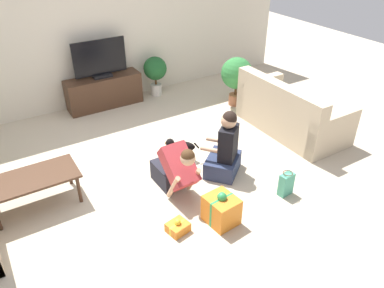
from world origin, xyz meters
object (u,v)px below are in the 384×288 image
(sofa_right, at_px, (290,113))
(gift_box_b, at_px, (178,227))
(person_kneeling, at_px, (175,169))
(dog, at_px, (181,146))
(potted_plant_corner_right, at_px, (237,75))
(coffee_table, at_px, (32,180))
(gift_box_a, at_px, (221,210))
(person_sitting, at_px, (225,151))
(gift_bag_a, at_px, (286,184))
(tv, at_px, (100,61))
(tv_console, at_px, (104,92))
(potted_plant_back_right, at_px, (155,71))

(sofa_right, bearing_deg, gift_box_b, 111.30)
(person_kneeling, bearing_deg, gift_box_b, -118.21)
(dog, distance_m, gift_box_b, 1.45)
(potted_plant_corner_right, bearing_deg, coffee_table, -165.03)
(gift_box_a, bearing_deg, coffee_table, 140.99)
(dog, bearing_deg, coffee_table, -49.87)
(person_sitting, bearing_deg, gift_box_a, 13.01)
(gift_box_b, bearing_deg, coffee_table, 133.84)
(gift_box_a, relative_size, gift_bag_a, 1.26)
(tv, xyz_separation_m, person_kneeling, (-0.12, -2.84, -0.52))
(gift_box_a, distance_m, gift_box_b, 0.53)
(sofa_right, xyz_separation_m, tv, (-2.21, 2.43, 0.55))
(person_kneeling, height_order, gift_bag_a, person_kneeling)
(potted_plant_corner_right, relative_size, gift_bag_a, 2.70)
(potted_plant_corner_right, xyz_separation_m, gift_box_a, (-2.02, -2.40, -0.41))
(gift_box_a, xyz_separation_m, gift_bag_a, (0.98, -0.02, -0.02))
(tv_console, relative_size, gift_box_a, 3.21)
(tv, relative_size, person_kneeling, 1.15)
(tv_console, relative_size, potted_plant_corner_right, 1.50)
(tv, distance_m, gift_box_b, 3.59)
(coffee_table, bearing_deg, gift_bag_a, -27.72)
(person_kneeling, bearing_deg, person_sitting, -0.67)
(tv_console, height_order, gift_box_a, tv_console)
(tv_console, bearing_deg, tv, 86.42)
(potted_plant_back_right, bearing_deg, dog, -108.20)
(potted_plant_corner_right, bearing_deg, gift_box_b, -137.88)
(person_kneeling, relative_size, gift_bag_a, 2.47)
(dog, distance_m, gift_box_a, 1.38)
(gift_box_b, bearing_deg, sofa_right, 21.30)
(person_kneeling, bearing_deg, tv, 86.66)
(potted_plant_corner_right, bearing_deg, potted_plant_back_right, 132.43)
(gift_box_b, bearing_deg, gift_box_a, -13.66)
(sofa_right, height_order, potted_plant_back_right, sofa_right)
(tv, relative_size, potted_plant_back_right, 1.23)
(coffee_table, bearing_deg, tv, 52.60)
(gift_bag_a, bearing_deg, person_kneeling, 145.71)
(coffee_table, bearing_deg, person_sitting, -15.33)
(tv, height_order, potted_plant_corner_right, tv)
(sofa_right, xyz_separation_m, coffee_table, (-3.89, 0.24, 0.06))
(potted_plant_back_right, bearing_deg, tv_console, 177.19)
(tv_console, distance_m, tv, 0.58)
(sofa_right, xyz_separation_m, potted_plant_back_right, (-1.20, 2.38, 0.19))
(potted_plant_corner_right, distance_m, gift_box_b, 3.44)
(tv, height_order, person_kneeling, tv)
(coffee_table, distance_m, potted_plant_back_right, 3.45)
(person_kneeling, bearing_deg, potted_plant_corner_right, 36.00)
(gift_bag_a, bearing_deg, gift_box_a, 178.75)
(person_sitting, xyz_separation_m, gift_bag_a, (0.38, -0.78, -0.19))
(tv, relative_size, dog, 2.41)
(tv, distance_m, potted_plant_corner_right, 2.40)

